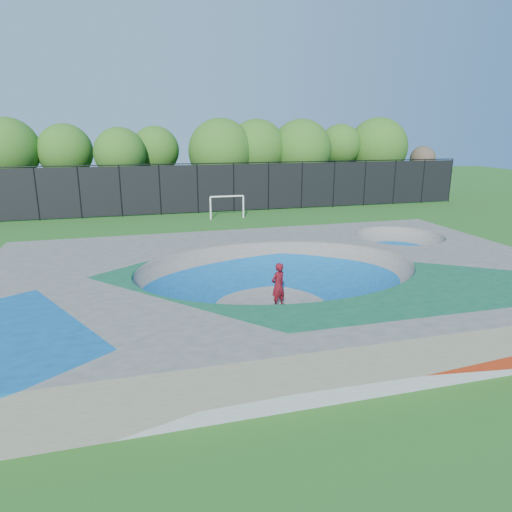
{
  "coord_description": "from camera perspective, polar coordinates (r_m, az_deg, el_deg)",
  "views": [
    {
      "loc": [
        -5.27,
        -15.96,
        6.49
      ],
      "look_at": [
        -0.05,
        3.0,
        1.1
      ],
      "focal_mm": 32.0,
      "sensor_mm": 36.0,
      "label": 1
    }
  ],
  "objects": [
    {
      "name": "treeline",
      "position": [
        42.19,
        -9.38,
        13.08
      ],
      "size": [
        52.02,
        7.43,
        8.68
      ],
      "color": "#463523",
      "rests_on": "ground"
    },
    {
      "name": "skater",
      "position": [
        17.19,
        2.78,
        -3.72
      ],
      "size": [
        0.77,
        0.67,
        1.77
      ],
      "primitive_type": "imported",
      "rotation": [
        0.0,
        0.0,
        3.62
      ],
      "color": "#AE0D1A",
      "rests_on": "ground"
    },
    {
      "name": "ground",
      "position": [
        18.02,
        2.69,
        -5.8
      ],
      "size": [
        120.0,
        120.0,
        0.0
      ],
      "primitive_type": "plane",
      "color": "#1F5818",
      "rests_on": "ground"
    },
    {
      "name": "skate_deck",
      "position": [
        17.76,
        2.72,
        -3.54
      ],
      "size": [
        22.0,
        14.0,
        1.5
      ],
      "primitive_type": "cube",
      "color": "gray",
      "rests_on": "ground"
    },
    {
      "name": "fence",
      "position": [
        37.6,
        -7.32,
        8.49
      ],
      "size": [
        48.09,
        0.09,
        4.04
      ],
      "color": "black",
      "rests_on": "ground"
    },
    {
      "name": "skateboard",
      "position": [
        17.49,
        2.74,
        -6.39
      ],
      "size": [
        0.79,
        0.56,
        0.05
      ],
      "primitive_type": "cube",
      "rotation": [
        0.0,
        0.0,
        0.48
      ],
      "color": "black",
      "rests_on": "ground"
    },
    {
      "name": "soccer_goal",
      "position": [
        35.11,
        -3.64,
        6.66
      ],
      "size": [
        2.69,
        0.12,
        1.77
      ],
      "color": "white",
      "rests_on": "ground"
    }
  ]
}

